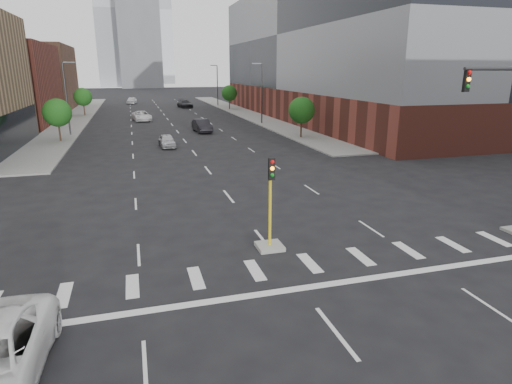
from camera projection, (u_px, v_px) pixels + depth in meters
name	position (u px, v px, depth m)	size (l,w,h in m)	color
ground	(368.00, 373.00, 11.97)	(400.00, 400.00, 0.00)	black
sidewalk_left_far	(78.00, 116.00, 76.29)	(5.00, 92.00, 0.15)	gray
sidewalk_right_far	(241.00, 112.00, 84.27)	(5.00, 92.00, 0.15)	gray
building_left_far_b	(19.00, 78.00, 87.81)	(20.00, 24.00, 13.00)	brown
building_right_main	(344.00, 52.00, 72.17)	(24.00, 70.00, 22.00)	brown
tower_left	(119.00, 11.00, 203.31)	(22.00, 22.00, 70.00)	#B2B7BC
tower_right	(152.00, 11.00, 243.65)	(20.00, 20.00, 80.00)	#B2B7BC
tower_mid	(139.00, 37.00, 190.56)	(18.00, 18.00, 44.00)	slate
median_traffic_signal	(270.00, 229.00, 19.98)	(1.20, 1.20, 4.40)	#999993
streetlight_right_a	(261.00, 91.00, 64.93)	(1.60, 0.22, 9.07)	#2D2D30
streetlight_right_b	(217.00, 84.00, 97.25)	(1.60, 0.22, 9.07)	#2D2D30
streetlight_left	(67.00, 96.00, 53.19)	(1.60, 0.22, 9.07)	#2D2D30
tree_left_near	(57.00, 113.00, 48.86)	(3.20, 3.20, 4.85)	#382619
tree_left_far	(83.00, 97.00, 76.56)	(3.20, 3.20, 4.85)	#382619
tree_right_near	(302.00, 110.00, 51.69)	(3.20, 3.20, 4.85)	#382619
tree_right_far	(229.00, 93.00, 88.62)	(3.20, 3.20, 4.85)	#382619
car_near_left	(167.00, 141.00, 46.44)	(1.64, 4.06, 1.38)	#ABABAF
car_mid_right	(202.00, 126.00, 57.51)	(1.80, 5.16, 1.70)	black
car_far_left	(142.00, 116.00, 70.11)	(2.63, 5.70, 1.58)	white
car_deep_right	(185.00, 104.00, 94.21)	(2.33, 5.74, 1.67)	black
car_distant	(132.00, 100.00, 104.12)	(1.99, 4.94, 1.68)	silver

